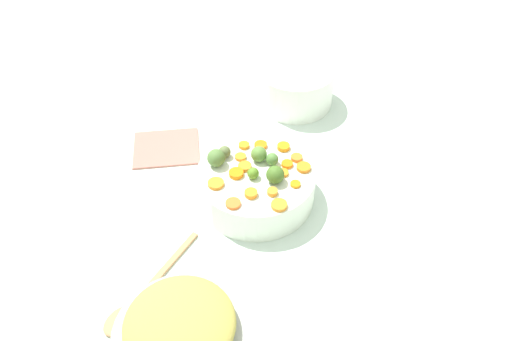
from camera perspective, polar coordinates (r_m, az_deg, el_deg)
tabletop at (r=1.29m, az=0.95°, el=-3.33°), size 2.40×2.40×0.02m
serving_bowl_carrots at (r=1.24m, az=0.00°, el=-1.79°), size 0.29×0.29×0.09m
stuffing_mound at (r=0.88m, az=-8.58°, el=-16.64°), size 0.19×0.19×0.05m
carrot_slice_0 at (r=1.16m, az=-0.57°, el=-2.60°), size 0.03×0.03×0.01m
carrot_slice_1 at (r=1.28m, az=3.10°, el=2.67°), size 0.04×0.04×0.01m
carrot_slice_2 at (r=1.19m, az=-4.52°, el=-1.47°), size 0.04×0.04×0.01m
carrot_slice_3 at (r=1.25m, az=-1.75°, el=1.53°), size 0.03×0.03×0.01m
carrot_slice_4 at (r=1.28m, az=0.53°, el=2.86°), size 0.04×0.04×0.01m
carrot_slice_5 at (r=1.25m, az=4.58°, el=1.43°), size 0.04×0.04×0.01m
carrot_slice_6 at (r=1.14m, az=-2.58°, el=-3.73°), size 0.05×0.05×0.01m
carrot_slice_7 at (r=1.23m, az=3.51°, el=0.72°), size 0.04×0.04×0.01m
carrot_slice_8 at (r=1.19m, az=4.45°, el=-1.54°), size 0.03×0.03×0.01m
carrot_slice_9 at (r=1.21m, az=-2.23°, el=-0.33°), size 0.04×0.04×0.01m
carrot_slice_10 at (r=1.21m, az=3.08°, el=-0.27°), size 0.04×0.04×0.01m
carrot_slice_11 at (r=1.16m, az=1.85°, el=-2.42°), size 0.03×0.03×0.01m
carrot_slice_12 at (r=1.28m, az=-1.36°, el=2.84°), size 0.03×0.03×0.01m
carrot_slice_13 at (r=1.23m, az=5.37°, el=0.35°), size 0.03×0.03×0.01m
carrot_slice_14 at (r=1.14m, az=2.61°, el=-3.90°), size 0.05×0.05×0.01m
carrot_slice_15 at (r=1.22m, az=-1.27°, el=0.45°), size 0.04×0.04×0.01m
brussels_sprout_0 at (r=1.19m, az=-0.33°, el=-0.31°), size 0.03×0.03×0.03m
brussels_sprout_1 at (r=1.23m, az=0.32°, el=1.86°), size 0.04×0.04×0.04m
brussels_sprout_2 at (r=1.18m, az=2.17°, el=-0.47°), size 0.04×0.04×0.04m
brussels_sprout_3 at (r=1.22m, az=-4.50°, el=1.42°), size 0.04×0.04×0.04m
brussels_sprout_4 at (r=1.25m, az=-3.54°, el=2.10°), size 0.03×0.03×0.03m
brussels_sprout_5 at (r=1.23m, az=1.82°, el=1.28°), size 0.03×0.03×0.03m
wooden_spoon at (r=1.12m, az=-13.30°, el=-14.13°), size 0.18×0.27×0.01m
casserole_dish at (r=1.55m, az=4.42°, el=9.42°), size 0.23×0.23×0.12m
dish_towel at (r=1.43m, az=-10.03°, el=2.52°), size 0.19×0.17×0.01m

